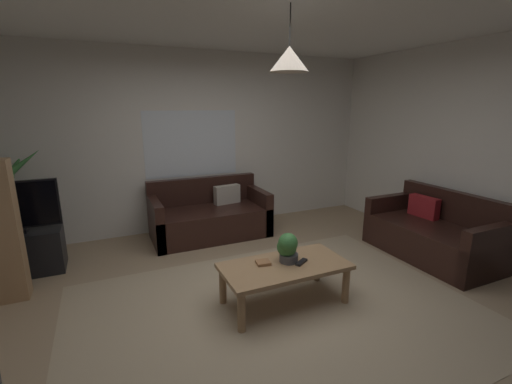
# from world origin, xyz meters

# --- Properties ---
(floor) EXTENTS (5.73, 4.93, 0.02)m
(floor) POSITION_xyz_m (0.00, 0.00, -0.01)
(floor) COLOR #9E8466
(floor) RESTS_ON ground
(rug) EXTENTS (3.72, 2.71, 0.01)m
(rug) POSITION_xyz_m (0.00, -0.20, 0.00)
(rug) COLOR tan
(rug) RESTS_ON ground
(wall_back) EXTENTS (5.85, 0.06, 2.67)m
(wall_back) POSITION_xyz_m (0.00, 2.49, 1.33)
(wall_back) COLOR silver
(wall_back) RESTS_ON ground
(wall_right) EXTENTS (0.06, 4.93, 2.67)m
(wall_right) POSITION_xyz_m (2.89, 0.00, 1.33)
(wall_right) COLOR silver
(wall_right) RESTS_ON ground
(ceiling) EXTENTS (5.73, 4.93, 0.02)m
(ceiling) POSITION_xyz_m (0.00, 0.00, 2.68)
(ceiling) COLOR white
(window_pane) EXTENTS (1.40, 0.01, 0.98)m
(window_pane) POSITION_xyz_m (-0.09, 2.46, 1.32)
(window_pane) COLOR white
(couch_under_window) EXTENTS (1.66, 0.83, 0.82)m
(couch_under_window) POSITION_xyz_m (0.02, 1.99, 0.27)
(couch_under_window) COLOR black
(couch_under_window) RESTS_ON ground
(couch_right_side) EXTENTS (0.83, 1.54, 0.82)m
(couch_right_side) POSITION_xyz_m (2.39, 0.12, 0.28)
(couch_right_side) COLOR black
(couch_right_side) RESTS_ON ground
(coffee_table) EXTENTS (1.21, 0.61, 0.41)m
(coffee_table) POSITION_xyz_m (0.14, -0.06, 0.35)
(coffee_table) COLOR #A87F56
(coffee_table) RESTS_ON ground
(book_on_table_0) EXTENTS (0.15, 0.14, 0.03)m
(book_on_table_0) POSITION_xyz_m (-0.05, 0.03, 0.42)
(book_on_table_0) COLOR #99663F
(book_on_table_0) RESTS_ON coffee_table
(remote_on_table_0) EXTENTS (0.16, 0.13, 0.02)m
(remote_on_table_0) POSITION_xyz_m (0.29, -0.11, 0.42)
(remote_on_table_0) COLOR black
(remote_on_table_0) RESTS_ON coffee_table
(potted_plant_on_table) EXTENTS (0.20, 0.22, 0.30)m
(potted_plant_on_table) POSITION_xyz_m (0.19, -0.02, 0.56)
(potted_plant_on_table) COLOR #4C4C51
(potted_plant_on_table) RESTS_ON coffee_table
(tv_stand) EXTENTS (0.90, 0.44, 0.50)m
(tv_stand) POSITION_xyz_m (-2.31, 1.71, 0.25)
(tv_stand) COLOR black
(tv_stand) RESTS_ON ground
(tv) EXTENTS (0.95, 0.16, 0.58)m
(tv) POSITION_xyz_m (-2.31, 1.69, 0.80)
(tv) COLOR black
(tv) RESTS_ON tv_stand
(potted_palm_corner) EXTENTS (0.83, 0.81, 1.39)m
(potted_palm_corner) POSITION_xyz_m (-2.41, 2.20, 0.58)
(potted_palm_corner) COLOR #4C4C51
(potted_palm_corner) RESTS_ON ground
(pendant_lamp) EXTENTS (0.33, 0.33, 0.52)m
(pendant_lamp) POSITION_xyz_m (0.14, -0.06, 2.25)
(pendant_lamp) COLOR black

